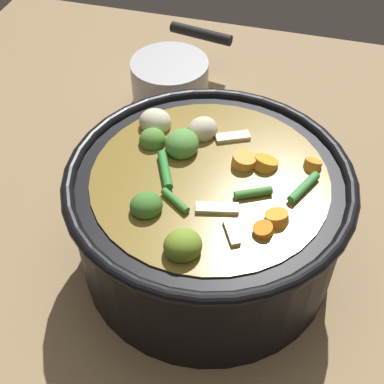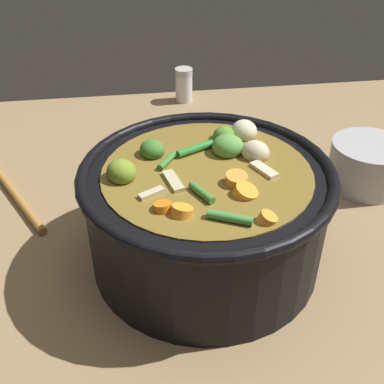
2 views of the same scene
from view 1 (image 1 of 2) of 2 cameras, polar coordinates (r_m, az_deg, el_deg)
The scene contains 3 objects.
ground_plane at distance 0.65m, azimuth 1.62°, elevation -6.80°, with size 1.10×1.10×0.00m, color #8C704C.
cooking_pot at distance 0.59m, azimuth 1.74°, elevation -2.55°, with size 0.31×0.31×0.16m.
small_saucepan at distance 0.85m, azimuth -2.26°, elevation 11.85°, with size 0.19×0.13×0.07m.
Camera 1 is at (-0.38, -0.09, 0.52)m, focal length 49.67 mm.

